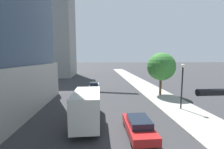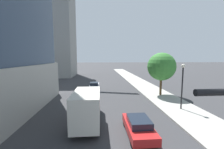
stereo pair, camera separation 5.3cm
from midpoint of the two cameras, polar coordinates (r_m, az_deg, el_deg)
sidewalk at (r=21.14m, az=23.26°, el=-10.94°), size 4.99×120.00×0.15m
construction_building at (r=54.53m, az=-23.56°, el=17.79°), size 22.85×13.34×39.00m
street_lamp at (r=18.97m, az=26.11°, el=-1.76°), size 0.44×0.44×5.39m
street_tree at (r=24.85m, az=18.96°, el=2.93°), size 4.52×4.52×6.94m
car_red at (r=12.68m, az=10.53°, el=-19.32°), size 1.94×4.63×1.44m
car_silver at (r=29.08m, az=-6.93°, el=-4.37°), size 1.85×4.38×1.51m
box_truck at (r=14.00m, az=-9.53°, el=-12.03°), size 2.32×6.88×3.29m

